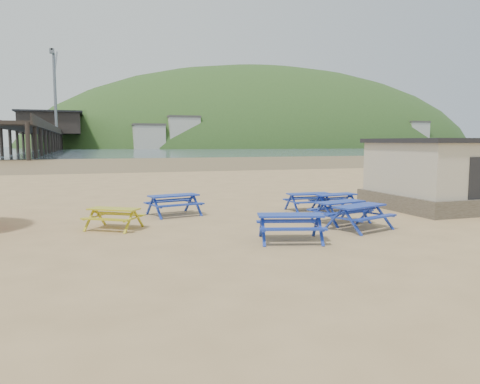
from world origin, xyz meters
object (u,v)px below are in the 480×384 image
object	(u,v)px
amenity_block	(460,173)
picnic_table_yellow	(114,219)
picnic_table_blue_b	(309,202)
picnic_table_blue_a	(174,205)

from	to	relation	value
amenity_block	picnic_table_yellow	bearing A→B (deg)	-177.54
picnic_table_yellow	amenity_block	bearing A→B (deg)	35.60
picnic_table_blue_b	amenity_block	bearing A→B (deg)	-6.67
picnic_table_blue_a	picnic_table_blue_b	distance (m)	5.83
picnic_table_blue_b	amenity_block	world-z (taller)	amenity_block
picnic_table_blue_b	amenity_block	xyz separation A→B (m)	(7.16, -1.07, 1.18)
picnic_table_blue_a	picnic_table_blue_b	xyz separation A→B (m)	(5.80, -0.65, -0.03)
picnic_table_blue_a	picnic_table_yellow	distance (m)	3.47
picnic_table_blue_a	amenity_block	distance (m)	13.12
picnic_table_blue_a	picnic_table_yellow	xyz separation A→B (m)	(-2.52, -2.39, -0.06)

